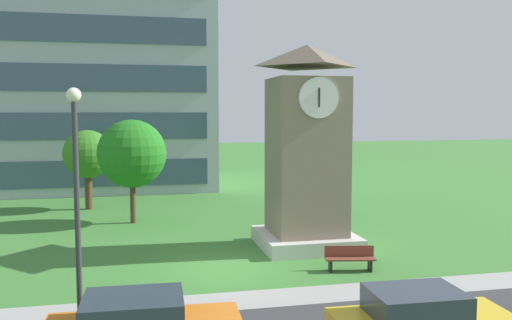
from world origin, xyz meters
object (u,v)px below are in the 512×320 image
(clock_tower, at_px, (306,159))
(street_lamp, at_px, (76,186))
(tree_by_building, at_px, (88,155))
(park_bench, at_px, (350,258))
(tree_streetside, at_px, (132,154))

(clock_tower, relative_size, street_lamp, 1.35)
(street_lamp, bearing_deg, tree_by_building, 94.02)
(clock_tower, bearing_deg, street_lamp, -137.54)
(clock_tower, distance_m, park_bench, 4.99)
(tree_streetside, bearing_deg, park_bench, -53.44)
(park_bench, relative_size, tree_by_building, 0.40)
(park_bench, distance_m, tree_by_building, 18.43)
(tree_streetside, distance_m, tree_by_building, 5.32)
(tree_by_building, bearing_deg, tree_streetside, -60.94)
(tree_streetside, bearing_deg, clock_tower, -42.68)
(clock_tower, height_order, street_lamp, clock_tower)
(park_bench, distance_m, street_lamp, 10.39)
(street_lamp, distance_m, tree_by_building, 19.11)
(clock_tower, height_order, tree_streetside, clock_tower)
(street_lamp, relative_size, tree_by_building, 1.35)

